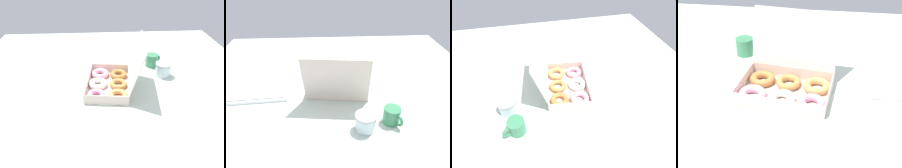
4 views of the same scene
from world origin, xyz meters
TOP-DOWN VIEW (x-y plane):
  - ground_plane at (0.00, 0.00)cm, footprint 180.00×180.00cm
  - donut_box at (0.50, -0.66)cm, footprint 38.00×33.24cm
  - keyboard at (48.55, 2.84)cm, footprint 40.79×16.54cm
  - coffee_mug at (-23.10, 27.66)cm, footprint 8.04×10.69cm
  - glass_jar at (-9.95, 31.44)cm, footprint 9.62×9.62cm
  - paper_napkin at (-17.73, -25.36)cm, footprint 12.95×11.36cm

SIDE VIEW (x-z plane):
  - ground_plane at x=0.00cm, z-range -2.00..0.00cm
  - paper_napkin at x=-17.73cm, z-range 0.00..0.15cm
  - keyboard at x=48.55cm, z-range -0.04..2.16cm
  - donut_box at x=0.50cm, z-range -10.35..17.23cm
  - glass_jar at x=-9.95cm, z-range 0.04..8.17cm
  - coffee_mug at x=-23.10cm, z-range 0.10..8.13cm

